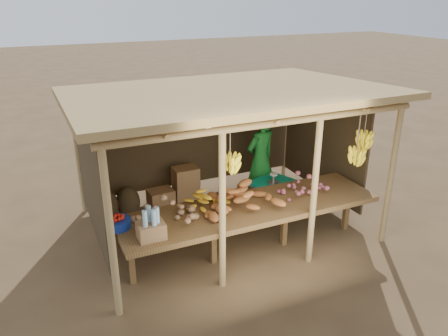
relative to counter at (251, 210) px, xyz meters
name	(u,v)px	position (x,y,z in m)	size (l,w,h in m)	color
ground	(224,225)	(0.00, 0.95, -0.74)	(60.00, 60.00, 0.00)	brown
stall_structure	(230,117)	(0.07, 0.89, 1.17)	(4.70, 3.50, 2.43)	#A38454
counter	(251,210)	(0.00, 0.00, 0.00)	(3.90, 1.05, 0.80)	brown
potato_heap	(167,211)	(-1.26, 0.01, 0.24)	(0.89, 0.53, 0.36)	#8B6647
sweet_potato_heap	(242,195)	(-0.13, 0.05, 0.24)	(1.14, 0.69, 0.36)	#A15829
onion_heap	(303,182)	(0.96, 0.08, 0.24)	(0.76, 0.46, 0.35)	#A14E5C
banana_pile	(207,195)	(-0.57, 0.27, 0.23)	(0.59, 0.35, 0.35)	gold
tomato_basin	(118,222)	(-1.90, 0.17, 0.14)	(0.35, 0.35, 0.18)	navy
bottle_box	(151,227)	(-1.56, -0.27, 0.23)	(0.34, 0.27, 0.43)	olive
vendor	(260,159)	(0.96, 1.46, 0.14)	(0.64, 0.42, 1.75)	#176722
tarp_crate	(272,196)	(0.96, 1.00, -0.41)	(0.85, 0.80, 0.81)	brown
carton_stack	(178,190)	(-0.48, 1.97, -0.42)	(0.94, 0.37, 0.71)	olive
burlap_sacks	(117,201)	(-1.57, 2.09, -0.49)	(0.81, 0.43, 0.57)	#43331F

